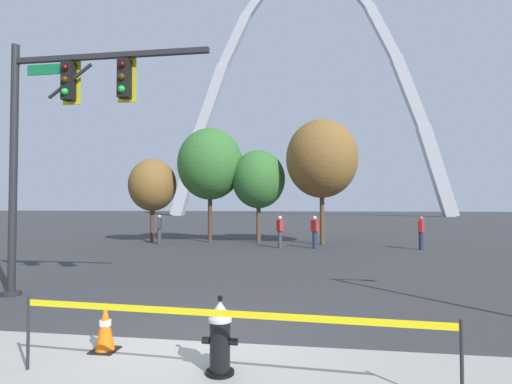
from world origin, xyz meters
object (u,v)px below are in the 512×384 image
(pedestrian_walking_left, at_px, (421,233))
(pedestrian_walking_right, at_px, (315,232))
(pedestrian_standing_center, at_px, (280,231))
(traffic_signal_gantry, at_px, (58,123))
(pedestrian_near_trees, at_px, (159,229))
(traffic_cone_by_hydrant, at_px, (105,327))
(fire_hydrant, at_px, (220,337))
(monument_arch, at_px, (307,101))

(pedestrian_walking_left, height_order, pedestrian_walking_right, same)
(pedestrian_walking_left, height_order, pedestrian_standing_center, same)
(traffic_signal_gantry, bearing_deg, pedestrian_walking_right, 62.75)
(traffic_signal_gantry, relative_size, pedestrian_walking_left, 3.77)
(pedestrian_walking_right, height_order, pedestrian_near_trees, same)
(traffic_cone_by_hydrant, relative_size, pedestrian_near_trees, 0.46)
(traffic_cone_by_hydrant, relative_size, traffic_signal_gantry, 0.12)
(fire_hydrant, xyz_separation_m, traffic_signal_gantry, (-4.81, 3.63, 3.60))
(pedestrian_walking_left, relative_size, pedestrian_walking_right, 1.00)
(monument_arch, relative_size, pedestrian_walking_right, 32.33)
(traffic_cone_by_hydrant, height_order, pedestrian_walking_right, pedestrian_walking_right)
(fire_hydrant, height_order, traffic_cone_by_hydrant, fire_hydrant)
(fire_hydrant, distance_m, pedestrian_walking_right, 15.10)
(traffic_signal_gantry, xyz_separation_m, pedestrian_walking_right, (5.88, 11.42, -3.25))
(pedestrian_standing_center, distance_m, pedestrian_walking_right, 1.70)
(monument_arch, distance_m, pedestrian_standing_center, 58.14)
(traffic_signal_gantry, bearing_deg, monument_arch, 86.41)
(traffic_signal_gantry, bearing_deg, pedestrian_standing_center, 69.75)
(fire_hydrant, bearing_deg, pedestrian_walking_right, 85.94)
(pedestrian_standing_center, relative_size, pedestrian_near_trees, 1.00)
(pedestrian_walking_left, relative_size, pedestrian_standing_center, 1.00)
(pedestrian_walking_left, bearing_deg, pedestrian_standing_center, -178.05)
(traffic_cone_by_hydrant, bearing_deg, pedestrian_walking_left, 61.65)
(monument_arch, height_order, pedestrian_walking_left, monument_arch)
(traffic_signal_gantry, bearing_deg, pedestrian_walking_left, 46.79)
(traffic_signal_gantry, distance_m, pedestrian_standing_center, 12.53)
(fire_hydrant, relative_size, traffic_signal_gantry, 0.17)
(traffic_signal_gantry, relative_size, monument_arch, 0.12)
(pedestrian_standing_center, bearing_deg, monument_arch, 90.06)
(fire_hydrant, relative_size, pedestrian_walking_left, 0.62)
(traffic_cone_by_hydrant, xyz_separation_m, traffic_signal_gantry, (-2.96, 3.10, 3.71))
(fire_hydrant, relative_size, traffic_cone_by_hydrant, 1.36)
(fire_hydrant, distance_m, traffic_cone_by_hydrant, 1.94)
(traffic_cone_by_hydrant, bearing_deg, monument_arch, 89.03)
(pedestrian_walking_right, bearing_deg, pedestrian_walking_left, 1.79)
(traffic_signal_gantry, distance_m, monument_arch, 68.13)
(traffic_cone_by_hydrant, bearing_deg, fire_hydrant, -15.95)
(traffic_signal_gantry, relative_size, pedestrian_walking_right, 3.77)
(monument_arch, xyz_separation_m, pedestrian_near_trees, (-6.60, -53.44, -20.28))
(pedestrian_standing_center, xyz_separation_m, pedestrian_near_trees, (-6.66, 1.05, 0.00))
(fire_hydrant, height_order, pedestrian_near_trees, pedestrian_near_trees)
(pedestrian_standing_center, bearing_deg, pedestrian_walking_right, 2.45)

